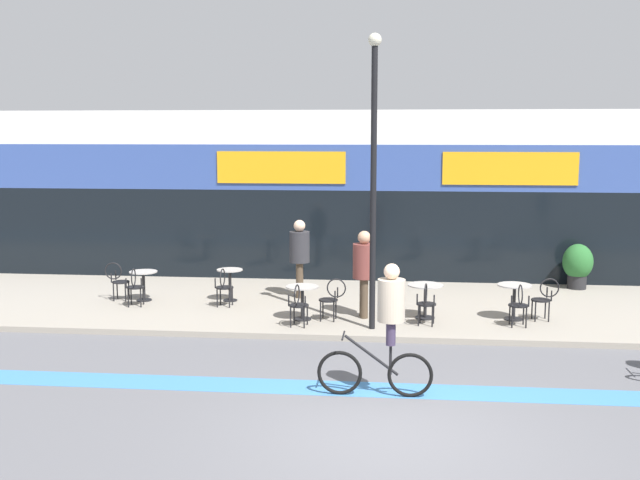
{
  "coord_description": "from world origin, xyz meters",
  "views": [
    {
      "loc": [
        0.05,
        -9.62,
        4.06
      ],
      "look_at": [
        -1.45,
        5.21,
        1.89
      ],
      "focal_mm": 42.0,
      "sensor_mm": 36.0,
      "label": 1
    }
  ],
  "objects": [
    {
      "name": "bistro_table_0",
      "position": [
        -5.79,
        7.08,
        0.62
      ],
      "size": [
        0.65,
        0.65,
        0.7
      ],
      "color": "black",
      "rests_on": "sidewalk_slab"
    },
    {
      "name": "bistro_table_2",
      "position": [
        -1.87,
        5.67,
        0.63
      ],
      "size": [
        0.7,
        0.7,
        0.72
      ],
      "color": "black",
      "rests_on": "sidewalk_slab"
    },
    {
      "name": "storefront_facade",
      "position": [
        0.0,
        11.96,
        2.3
      ],
      "size": [
        40.0,
        4.06,
        4.62
      ],
      "color": "silver",
      "rests_on": "ground"
    },
    {
      "name": "pedestrian_near_end",
      "position": [
        -0.59,
        6.02,
        1.23
      ],
      "size": [
        0.54,
        0.54,
        1.86
      ],
      "rotation": [
        0.0,
        0.0,
        3.28
      ],
      "color": "#4C3D2D",
      "rests_on": "sidewalk_slab"
    },
    {
      "name": "cyclist_1",
      "position": [
        -0.06,
        1.53,
        1.18
      ],
      "size": [
        1.79,
        0.48,
        2.09
      ],
      "rotation": [
        0.0,
        0.0,
        3.14
      ],
      "color": "black",
      "rests_on": "ground"
    },
    {
      "name": "bistro_table_1",
      "position": [
        -3.77,
        7.25,
        0.65
      ],
      "size": [
        0.6,
        0.6,
        0.75
      ],
      "color": "black",
      "rests_on": "sidewalk_slab"
    },
    {
      "name": "bistro_table_4",
      "position": [
        2.58,
        6.12,
        0.66
      ],
      "size": [
        0.71,
        0.71,
        0.76
      ],
      "color": "black",
      "rests_on": "sidewalk_slab"
    },
    {
      "name": "lamp_post",
      "position": [
        -0.38,
        5.09,
        3.43
      ],
      "size": [
        0.26,
        0.26,
        5.8
      ],
      "color": "black",
      "rests_on": "sidewalk_slab"
    },
    {
      "name": "bike_lane_stripe",
      "position": [
        0.0,
        1.8,
        0.0
      ],
      "size": [
        36.0,
        0.7,
        0.01
      ],
      "primitive_type": "cube",
      "color": "#3D7AB7",
      "rests_on": "ground"
    },
    {
      "name": "cafe_chair_2_side",
      "position": [
        -1.24,
        5.67,
        0.64
      ],
      "size": [
        0.59,
        0.43,
        0.9
      ],
      "rotation": [
        0.0,
        0.0,
        3.06
      ],
      "color": "black",
      "rests_on": "sidewalk_slab"
    },
    {
      "name": "cafe_chair_4_near",
      "position": [
        2.58,
        5.49,
        0.64
      ],
      "size": [
        0.41,
        0.58,
        0.9
      ],
      "rotation": [
        0.0,
        0.0,
        1.6
      ],
      "color": "black",
      "rests_on": "sidewalk_slab"
    },
    {
      "name": "cafe_chair_4_side",
      "position": [
        3.2,
        6.12,
        0.64
      ],
      "size": [
        0.59,
        0.43,
        0.9
      ],
      "rotation": [
        0.0,
        0.0,
        3.21
      ],
      "color": "black",
      "rests_on": "sidewalk_slab"
    },
    {
      "name": "planter_pot",
      "position": [
        4.66,
        9.51,
        0.74
      ],
      "size": [
        0.75,
        0.75,
        1.14
      ],
      "color": "#232326",
      "rests_on": "sidewalk_slab"
    },
    {
      "name": "cafe_chair_3_near",
      "position": [
        0.71,
        5.42,
        0.64
      ],
      "size": [
        0.45,
        0.6,
        0.9
      ],
      "rotation": [
        0.0,
        0.0,
        1.43
      ],
      "color": "black",
      "rests_on": "sidewalk_slab"
    },
    {
      "name": "cafe_chair_0_side",
      "position": [
        -6.42,
        7.07,
        0.64
      ],
      "size": [
        0.59,
        0.43,
        0.9
      ],
      "rotation": [
        0.0,
        0.0,
        0.07
      ],
      "color": "black",
      "rests_on": "sidewalk_slab"
    },
    {
      "name": "sidewalk_slab",
      "position": [
        0.0,
        7.25,
        0.06
      ],
      "size": [
        40.0,
        5.5,
        0.12
      ],
      "primitive_type": "cube",
      "color": "gray",
      "rests_on": "ground"
    },
    {
      "name": "ground_plane",
      "position": [
        0.0,
        0.0,
        0.0
      ],
      "size": [
        120.0,
        120.0,
        0.0
      ],
      "primitive_type": "plane",
      "color": "#5B5B60"
    },
    {
      "name": "cafe_chair_0_near",
      "position": [
        -5.79,
        6.45,
        0.64
      ],
      "size": [
        0.45,
        0.6,
        0.9
      ],
      "rotation": [
        0.0,
        0.0,
        1.7
      ],
      "color": "black",
      "rests_on": "sidewalk_slab"
    },
    {
      "name": "cafe_chair_1_near",
      "position": [
        -3.77,
        6.63,
        0.64
      ],
      "size": [
        0.41,
        0.58,
        0.9
      ],
      "rotation": [
        0.0,
        0.0,
        1.55
      ],
      "color": "black",
      "rests_on": "sidewalk_slab"
    },
    {
      "name": "cafe_chair_2_near",
      "position": [
        -1.88,
        5.05,
        0.64
      ],
      "size": [
        0.44,
        0.59,
        0.9
      ],
      "rotation": [
        0.0,
        0.0,
        1.46
      ],
      "color": "black",
      "rests_on": "sidewalk_slab"
    },
    {
      "name": "bistro_table_3",
      "position": [
        0.72,
        6.04,
        0.65
      ],
      "size": [
        0.76,
        0.76,
        0.73
      ],
      "color": "black",
      "rests_on": "sidewalk_slab"
    },
    {
      "name": "pedestrian_far_end",
      "position": [
        -2.2,
        7.83,
        1.23
      ],
      "size": [
        0.51,
        0.51,
        1.86
      ],
      "rotation": [
        0.0,
        0.0,
        3.22
      ],
      "color": "#4C3D2D",
      "rests_on": "sidewalk_slab"
    }
  ]
}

